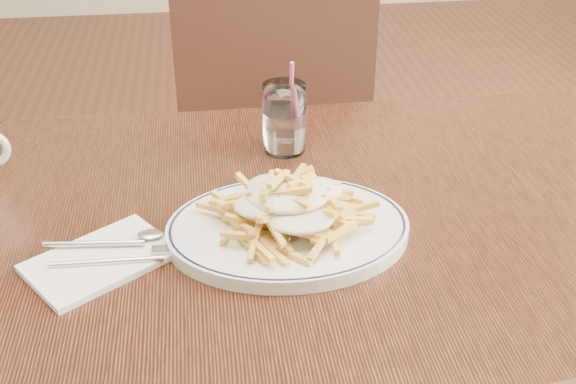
{
  "coord_description": "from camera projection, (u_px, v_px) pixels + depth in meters",
  "views": [
    {
      "loc": [
        -0.11,
        -0.82,
        1.31
      ],
      "look_at": [
        -0.01,
        -0.02,
        0.82
      ],
      "focal_mm": 45.0,
      "sensor_mm": 36.0,
      "label": 1
    }
  ],
  "objects": [
    {
      "name": "table",
      "position": [
        293.0,
        271.0,
        1.04
      ],
      "size": [
        1.2,
        0.8,
        0.75
      ],
      "color": "black",
      "rests_on": "ground"
    },
    {
      "name": "chair_far",
      "position": [
        271.0,
        119.0,
        1.78
      ],
      "size": [
        0.44,
        0.44,
        0.96
      ],
      "color": "black",
      "rests_on": "ground"
    },
    {
      "name": "fries_plate",
      "position": [
        288.0,
        229.0,
        0.97
      ],
      "size": [
        0.34,
        0.3,
        0.02
      ],
      "color": "white",
      "rests_on": "table"
    },
    {
      "name": "loaded_fries",
      "position": [
        288.0,
        202.0,
        0.95
      ],
      "size": [
        0.22,
        0.18,
        0.06
      ],
      "color": "gold",
      "rests_on": "fries_plate"
    },
    {
      "name": "napkin",
      "position": [
        101.0,
        260.0,
        0.92
      ],
      "size": [
        0.21,
        0.2,
        0.01
      ],
      "primitive_type": "cube",
      "rotation": [
        0.0,
        0.0,
        0.61
      ],
      "color": "white",
      "rests_on": "table"
    },
    {
      "name": "cutlery",
      "position": [
        100.0,
        253.0,
        0.92
      ],
      "size": [
        0.18,
        0.06,
        0.01
      ],
      "color": "silver",
      "rests_on": "napkin"
    },
    {
      "name": "water_glass",
      "position": [
        284.0,
        122.0,
        1.17
      ],
      "size": [
        0.07,
        0.07,
        0.15
      ],
      "color": "white",
      "rests_on": "table"
    }
  ]
}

